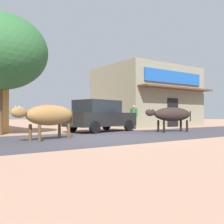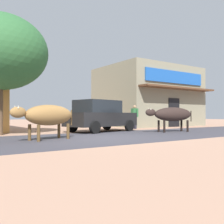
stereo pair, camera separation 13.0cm
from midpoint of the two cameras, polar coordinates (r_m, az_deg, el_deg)
ground at (r=10.30m, az=-1.92°, el=-5.58°), size 80.00×80.00×0.00m
asphalt_road at (r=10.30m, az=-1.92°, el=-5.57°), size 72.00×5.28×0.00m
storefront_right_club at (r=21.69m, az=8.02°, el=3.26°), size 7.34×6.86×4.68m
roadside_tree at (r=12.60m, az=-23.21°, el=12.01°), size 4.14×4.14×5.30m
parked_hatchback_car at (r=13.59m, az=-2.30°, el=-0.81°), size 4.20×2.51×1.64m
cow_near_brown at (r=9.44m, az=-13.53°, el=-0.73°), size 2.55×1.28×1.25m
cow_far_dark at (r=13.66m, az=13.41°, el=-0.53°), size 2.85×1.06×1.27m
pedestrian_by_shop at (r=16.27m, az=5.25°, el=-0.69°), size 0.40×0.61×1.49m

